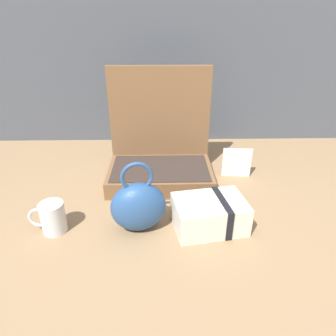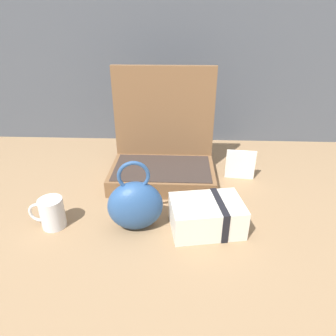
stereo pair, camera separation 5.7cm
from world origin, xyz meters
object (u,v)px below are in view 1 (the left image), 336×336
(teal_pouch_handbag, at_px, (138,206))
(info_card_left, at_px, (237,163))
(open_suitcase, at_px, (160,153))
(cream_toiletry_bag, at_px, (210,214))
(coffee_mug, at_px, (52,217))

(teal_pouch_handbag, bearing_deg, info_card_left, 41.43)
(teal_pouch_handbag, bearing_deg, open_suitcase, 79.07)
(cream_toiletry_bag, bearing_deg, teal_pouch_handbag, -178.55)
(cream_toiletry_bag, relative_size, coffee_mug, 2.12)
(open_suitcase, distance_m, teal_pouch_handbag, 0.34)
(teal_pouch_handbag, height_order, cream_toiletry_bag, teal_pouch_handbag)
(cream_toiletry_bag, xyz_separation_m, info_card_left, (0.15, 0.32, 0.01))
(teal_pouch_handbag, distance_m, coffee_mug, 0.26)
(cream_toiletry_bag, xyz_separation_m, coffee_mug, (-0.48, -0.01, 0.00))
(open_suitcase, height_order, cream_toiletry_bag, open_suitcase)
(open_suitcase, distance_m, coffee_mug, 0.47)
(info_card_left, bearing_deg, open_suitcase, -175.30)
(open_suitcase, bearing_deg, info_card_left, -0.95)
(teal_pouch_handbag, relative_size, cream_toiletry_bag, 0.97)
(open_suitcase, height_order, teal_pouch_handbag, open_suitcase)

